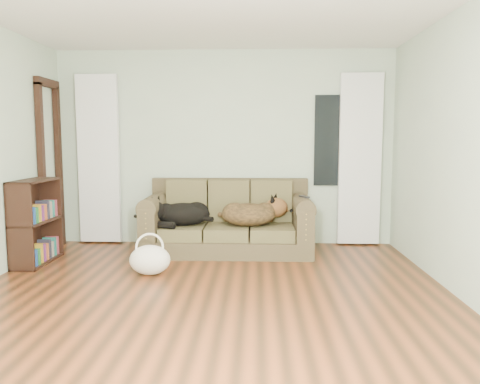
{
  "coord_description": "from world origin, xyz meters",
  "views": [
    {
      "loc": [
        0.43,
        -3.83,
        1.42
      ],
      "look_at": [
        0.24,
        1.6,
        0.8
      ],
      "focal_mm": 35.0,
      "sensor_mm": 36.0,
      "label": 1
    }
  ],
  "objects_px": {
    "sofa": "(228,217)",
    "bookshelf": "(36,220)",
    "tote_bag": "(150,260)",
    "dog_black_lab": "(180,215)",
    "dog_shepherd": "(252,214)"
  },
  "relations": [
    {
      "from": "sofa",
      "to": "bookshelf",
      "type": "height_order",
      "value": "bookshelf"
    },
    {
      "from": "sofa",
      "to": "bookshelf",
      "type": "xyz_separation_m",
      "value": [
        -2.16,
        -0.62,
        0.05
      ]
    },
    {
      "from": "sofa",
      "to": "tote_bag",
      "type": "distance_m",
      "value": 1.32
    },
    {
      "from": "dog_black_lab",
      "to": "dog_shepherd",
      "type": "bearing_deg",
      "value": -0.96
    },
    {
      "from": "tote_bag",
      "to": "bookshelf",
      "type": "distance_m",
      "value": 1.51
    },
    {
      "from": "tote_bag",
      "to": "bookshelf",
      "type": "height_order",
      "value": "bookshelf"
    },
    {
      "from": "sofa",
      "to": "dog_shepherd",
      "type": "height_order",
      "value": "sofa"
    },
    {
      "from": "dog_shepherd",
      "to": "bookshelf",
      "type": "distance_m",
      "value": 2.53
    },
    {
      "from": "dog_black_lab",
      "to": "tote_bag",
      "type": "relative_size",
      "value": 1.57
    },
    {
      "from": "bookshelf",
      "to": "tote_bag",
      "type": "bearing_deg",
      "value": -13.62
    },
    {
      "from": "dog_shepherd",
      "to": "sofa",
      "type": "bearing_deg",
      "value": -8.66
    },
    {
      "from": "tote_bag",
      "to": "bookshelf",
      "type": "bearing_deg",
      "value": 163.18
    },
    {
      "from": "dog_black_lab",
      "to": "dog_shepherd",
      "type": "xyz_separation_m",
      "value": [
        0.9,
        0.02,
        0.01
      ]
    },
    {
      "from": "dog_black_lab",
      "to": "sofa",
      "type": "bearing_deg",
      "value": 4.05
    },
    {
      "from": "dog_shepherd",
      "to": "tote_bag",
      "type": "bearing_deg",
      "value": 43.27
    }
  ]
}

